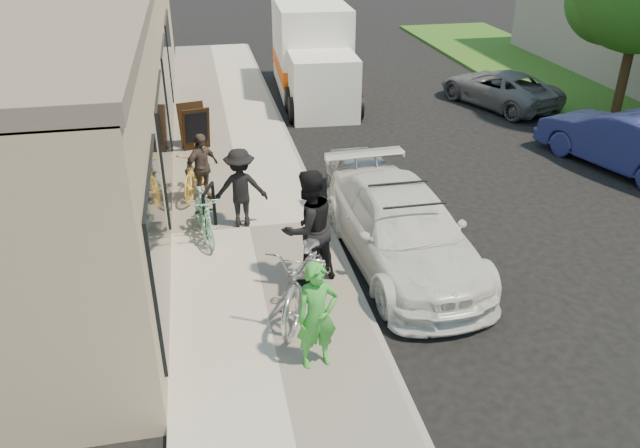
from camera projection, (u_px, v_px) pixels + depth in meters
ground at (392, 309)px, 10.04m from camera, size 120.00×120.00×0.00m
sidewalk at (250, 230)px, 12.26m from camera, size 3.00×34.00×0.15m
curb at (327, 223)px, 12.53m from camera, size 0.12×34.00×0.13m
storefront at (91, 72)px, 15.06m from camera, size 3.60×20.00×4.22m
bike_rack at (209, 205)px, 11.77m from camera, size 0.26×0.64×0.94m
sandwich_board at (195, 127)px, 15.74m from camera, size 0.82×0.82×1.12m
sedan_white at (402, 229)px, 11.00m from camera, size 2.17×4.82×1.41m
sedan_silver at (367, 186)px, 12.95m from camera, size 1.34×3.29×1.12m
moving_truck at (313, 56)px, 20.23m from camera, size 2.50×5.96×2.87m
far_car_blue at (624, 140)px, 14.92m from camera, size 2.72×4.54×1.41m
far_car_gray at (499, 88)px, 19.50m from camera, size 3.13×4.40×1.11m
tandem_bike at (307, 271)px, 9.57m from camera, size 1.82×2.61×1.30m
woman_rider at (317, 316)px, 8.30m from camera, size 0.63×0.46×1.59m
man_standing at (308, 228)px, 10.08m from camera, size 1.19×1.09×1.99m
cruiser_bike_a at (204, 216)px, 11.60m from camera, size 0.72×1.62×0.94m
cruiser_bike_b at (205, 210)px, 11.97m from camera, size 0.62×1.59×0.82m
cruiser_bike_c at (195, 170)px, 13.34m from camera, size 0.99×1.88×1.09m
bystander_a at (241, 188)px, 11.94m from camera, size 1.06×0.66×1.58m
bystander_b at (202, 167)px, 12.98m from camera, size 0.89×0.83×1.47m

